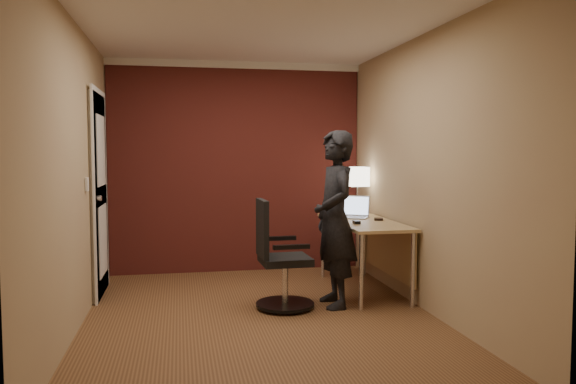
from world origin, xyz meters
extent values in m
plane|color=brown|center=(0.00, 0.00, 0.00)|extent=(4.00, 4.00, 0.00)
plane|color=white|center=(0.00, 0.00, 2.50)|extent=(4.00, 4.00, 0.00)
plane|color=tan|center=(0.00, 2.00, 1.25)|extent=(3.00, 0.00, 3.00)
plane|color=tan|center=(0.00, -2.00, 1.25)|extent=(3.00, 0.00, 3.00)
plane|color=tan|center=(-1.50, 0.00, 1.25)|extent=(0.00, 4.00, 4.00)
plane|color=tan|center=(1.50, 0.00, 1.25)|extent=(0.00, 4.00, 4.00)
cube|color=maroon|center=(0.00, 1.97, 1.25)|extent=(2.98, 0.06, 2.50)
cube|color=silver|center=(0.00, 1.96, 2.46)|extent=(3.00, 0.08, 0.08)
cube|color=silver|center=(-1.46, 0.00, 2.46)|extent=(0.08, 4.00, 0.08)
cube|color=silver|center=(1.46, 0.00, 2.46)|extent=(0.08, 4.00, 0.08)
cube|color=silver|center=(-1.48, 1.10, 1.00)|extent=(0.05, 0.82, 2.02)
cube|color=silver|center=(-1.46, 1.10, 1.00)|extent=(0.02, 0.92, 2.12)
cylinder|color=silver|center=(-1.43, 0.77, 1.00)|extent=(0.05, 0.05, 0.05)
cube|color=silver|center=(-1.49, 0.45, 1.15)|extent=(0.02, 0.08, 0.12)
cube|color=tan|center=(1.18, 0.74, 0.71)|extent=(0.60, 1.50, 0.03)
cube|color=tan|center=(1.46, 0.74, 0.43)|extent=(0.02, 1.38, 0.54)
cylinder|color=silver|center=(0.93, 0.05, 0.35)|extent=(0.04, 0.04, 0.70)
cylinder|color=silver|center=(0.93, 1.43, 0.35)|extent=(0.04, 0.04, 0.70)
cylinder|color=silver|center=(1.43, 0.05, 0.35)|extent=(0.04, 0.04, 0.70)
cylinder|color=silver|center=(1.43, 1.43, 0.35)|extent=(0.04, 0.04, 0.70)
cube|color=silver|center=(1.32, 1.38, 0.74)|extent=(0.11, 0.11, 0.01)
cylinder|color=silver|center=(1.32, 1.38, 0.90)|extent=(0.01, 0.01, 0.30)
cube|color=white|center=(1.32, 1.38, 1.16)|extent=(0.22, 0.22, 0.22)
cube|color=silver|center=(1.13, 0.97, 0.74)|extent=(0.40, 0.37, 0.01)
cube|color=silver|center=(1.19, 1.07, 0.85)|extent=(0.31, 0.22, 0.22)
cube|color=#B2CCF2|center=(1.19, 1.06, 0.85)|extent=(0.28, 0.19, 0.19)
cube|color=gray|center=(1.13, 0.96, 0.75)|extent=(0.31, 0.26, 0.00)
cube|color=black|center=(1.03, 0.50, 0.75)|extent=(0.07, 0.10, 0.03)
cube|color=black|center=(1.34, 0.73, 0.74)|extent=(0.12, 0.13, 0.02)
cylinder|color=black|center=(0.26, 0.23, 0.04)|extent=(0.54, 0.54, 0.03)
cylinder|color=silver|center=(0.26, 0.23, 0.24)|extent=(0.06, 0.06, 0.40)
cube|color=black|center=(0.26, 0.23, 0.45)|extent=(0.46, 0.46, 0.07)
cube|color=black|center=(0.05, 0.22, 0.75)|extent=(0.06, 0.40, 0.53)
cube|color=black|center=(0.25, 0.48, 0.61)|extent=(0.33, 0.06, 0.04)
cube|color=black|center=(0.27, -0.02, 0.61)|extent=(0.33, 0.06, 0.04)
imported|color=black|center=(0.73, 0.23, 0.82)|extent=(0.41, 0.61, 1.64)
camera|label=1|loc=(-0.68, -4.76, 1.44)|focal=35.00mm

